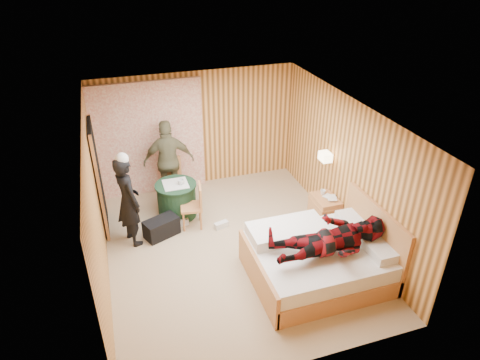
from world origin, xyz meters
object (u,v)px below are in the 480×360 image
object	(u,v)px
round_table	(177,199)
bed	(319,259)
chair_far	(171,176)
duffel_bag	(161,228)
chair_near	(195,203)
woman_standing	(128,201)
man_on_bed	(332,232)
man_at_table	(169,161)
nightstand	(324,210)
wall_lamp	(325,157)

from	to	relation	value
round_table	bed	bearing A→B (deg)	-52.87
chair_far	duffel_bag	xyz separation A→B (m)	(-0.42, -1.22, -0.37)
bed	round_table	size ratio (longest dim) A/B	2.65
bed	duffel_bag	size ratio (longest dim) A/B	3.43
round_table	chair_near	world-z (taller)	chair_near
bed	chair_far	bearing A→B (deg)	120.73
woman_standing	man_on_bed	size ratio (longest dim) A/B	0.94
man_on_bed	bed	bearing A→B (deg)	97.25
chair_near	round_table	bearing A→B (deg)	-140.55
woman_standing	man_at_table	size ratio (longest dim) A/B	0.97
duffel_bag	woman_standing	size ratio (longest dim) A/B	0.37
man_on_bed	man_at_table	bearing A→B (deg)	119.32
chair_near	man_at_table	bearing A→B (deg)	-157.14
chair_far	man_at_table	xyz separation A→B (m)	(-0.02, 0.03, 0.32)
chair_near	bed	bearing A→B (deg)	48.15
chair_far	chair_near	world-z (taller)	chair_far
chair_far	man_on_bed	xyz separation A→B (m)	(1.84, -3.28, 0.46)
woman_standing	man_on_bed	bearing A→B (deg)	-147.20
duffel_bag	man_on_bed	size ratio (longest dim) A/B	0.35
bed	woman_standing	world-z (taller)	woman_standing
round_table	man_on_bed	distance (m)	3.30
chair_near	woman_standing	bearing A→B (deg)	-74.90
nightstand	man_on_bed	bearing A→B (deg)	-115.98
wall_lamp	bed	size ratio (longest dim) A/B	0.12
duffel_bag	woman_standing	xyz separation A→B (m)	(-0.51, 0.00, 0.66)
wall_lamp	man_at_table	size ratio (longest dim) A/B	0.15
round_table	chair_near	bearing A→B (deg)	-60.04
man_on_bed	woman_standing	bearing A→B (deg)	143.32
duffel_bag	chair_far	bearing A→B (deg)	48.37
round_table	chair_near	xyz separation A→B (m)	(0.27, -0.47, 0.15)
chair_far	round_table	bearing A→B (deg)	-79.70
nightstand	chair_far	distance (m)	3.14
round_table	chair_far	size ratio (longest dim) A/B	0.85
chair_far	chair_near	bearing A→B (deg)	-65.28
wall_lamp	man_at_table	distance (m)	3.09
nightstand	chair_far	xyz separation A→B (m)	(-2.57, 1.78, 0.24)
round_table	man_at_table	world-z (taller)	man_at_table
man_at_table	man_on_bed	xyz separation A→B (m)	(1.86, -3.31, 0.14)
bed	chair_near	world-z (taller)	bed
nightstand	duffel_bag	distance (m)	3.05
bed	woman_standing	xyz separation A→B (m)	(-2.74, 1.83, 0.51)
duffel_bag	bed	bearing A→B (deg)	-61.97
round_table	chair_near	distance (m)	0.56
wall_lamp	chair_near	size ratio (longest dim) A/B	0.30
wall_lamp	chair_far	size ratio (longest dim) A/B	0.28
man_at_table	man_on_bed	world-z (taller)	man_on_bed
round_table	chair_far	world-z (taller)	chair_far
chair_near	woman_standing	size ratio (longest dim) A/B	0.52
woman_standing	man_at_table	bearing A→B (deg)	-56.80
bed	man_on_bed	world-z (taller)	man_on_bed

